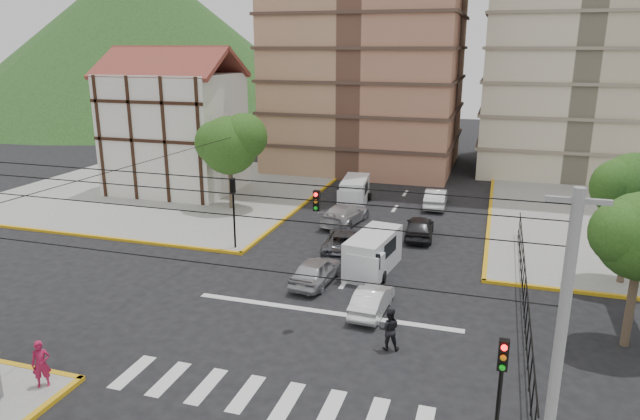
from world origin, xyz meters
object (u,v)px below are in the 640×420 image
at_px(car_white_front_right, 372,300).
at_px(traffic_light_se, 500,387).
at_px(traffic_light_nw, 233,201).
at_px(pedestrian_crosswalk, 389,329).
at_px(car_silver_front_left, 316,270).
at_px(pedestrian_sw_corner, 41,364).
at_px(van_right_lane, 372,254).
at_px(van_left_lane, 354,192).

bearing_deg(car_white_front_right, traffic_light_se, 123.17).
distance_m(traffic_light_nw, pedestrian_crosswalk, 14.70).
height_order(car_silver_front_left, pedestrian_sw_corner, pedestrian_sw_corner).
height_order(traffic_light_se, van_right_lane, traffic_light_se).
relative_size(car_silver_front_left, car_white_front_right, 1.11).
xyz_separation_m(van_left_lane, pedestrian_sw_corner, (-4.70, -28.02, 0.03)).
bearing_deg(traffic_light_se, pedestrian_crosswalk, 123.18).
xyz_separation_m(traffic_light_nw, car_silver_front_left, (6.37, -3.45, -2.39)).
relative_size(car_white_front_right, pedestrian_sw_corner, 2.14).
bearing_deg(van_left_lane, van_right_lane, -78.17).
bearing_deg(traffic_light_se, van_left_lane, 111.72).
distance_m(van_right_lane, car_silver_front_left, 3.47).
bearing_deg(car_white_front_right, pedestrian_crosswalk, 116.83).
height_order(traffic_light_nw, car_silver_front_left, traffic_light_nw).
height_order(traffic_light_se, van_left_lane, traffic_light_se).
xyz_separation_m(traffic_light_se, van_right_lane, (-6.73, 14.55, -2.06)).
height_order(traffic_light_nw, van_left_lane, traffic_light_nw).
bearing_deg(car_silver_front_left, pedestrian_sw_corner, 66.57).
bearing_deg(van_right_lane, pedestrian_crosswalk, -64.97).
distance_m(van_left_lane, pedestrian_sw_corner, 28.41).
xyz_separation_m(car_silver_front_left, pedestrian_crosswalk, (4.97, -5.64, 0.19)).
bearing_deg(pedestrian_crosswalk, car_silver_front_left, -59.88).
bearing_deg(pedestrian_crosswalk, car_white_front_right, -77.24).
xyz_separation_m(traffic_light_nw, pedestrian_crosswalk, (11.34, -9.09, -2.20)).
relative_size(traffic_light_nw, pedestrian_crosswalk, 2.41).
height_order(car_silver_front_left, car_white_front_right, car_silver_front_left).
distance_m(traffic_light_se, traffic_light_nw, 22.06).
xyz_separation_m(car_silver_front_left, pedestrian_sw_corner, (-6.58, -12.29, 0.32)).
relative_size(traffic_light_se, car_white_front_right, 1.15).
distance_m(traffic_light_nw, car_silver_front_left, 7.63).
height_order(van_right_lane, pedestrian_sw_corner, van_right_lane).
bearing_deg(traffic_light_nw, traffic_light_se, -45.00).
bearing_deg(traffic_light_nw, pedestrian_sw_corner, -90.75).
height_order(van_left_lane, pedestrian_crosswalk, van_left_lane).
height_order(car_silver_front_left, pedestrian_crosswalk, pedestrian_crosswalk).
relative_size(van_right_lane, van_left_lane, 1.04).
xyz_separation_m(traffic_light_se, car_white_front_right, (-5.66, 9.65, -2.48)).
bearing_deg(traffic_light_nw, car_white_front_right, -30.88).
xyz_separation_m(van_right_lane, car_white_front_right, (1.07, -4.89, -0.42)).
bearing_deg(traffic_light_nw, car_silver_front_left, -28.42).
relative_size(van_left_lane, pedestrian_sw_corner, 2.69).
bearing_deg(car_silver_front_left, van_left_lane, -78.46).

